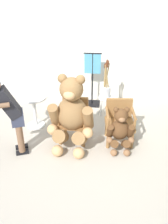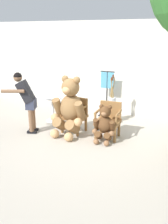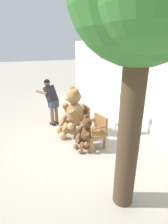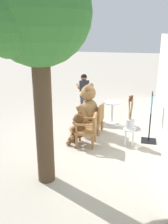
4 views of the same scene
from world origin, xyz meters
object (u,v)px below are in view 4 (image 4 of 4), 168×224
Objects in this scene: round_side_table at (112,110)px; person_visitor at (85,93)px; wooden_chair_left at (95,118)px; wooden_chair_right at (88,129)px; white_stool at (130,132)px; teddy_bear_large at (87,109)px; clothing_display_stand at (151,116)px; teddy_bear_small at (78,129)px; brush_bucket at (130,121)px; patio_tree at (34,19)px.

person_visitor is at bearing -97.94° from round_side_table.
wooden_chair_left is at bearing 29.15° from person_visitor.
wooden_chair_right is 1.87× the size of white_stool.
teddy_bear_large is 1.08× the size of clothing_display_stand.
white_stool is at bearing 102.61° from teddy_bear_small.
brush_bucket reaches higher than teddy_bear_small.
wooden_chair_left is 0.97× the size of teddy_bear_small.
person_visitor is at bearing -150.85° from wooden_chair_left.
round_side_table is at bearing -135.08° from clothing_display_stand.
brush_bucket is (0.62, 1.05, 0.20)m from wooden_chair_left.
brush_bucket is at bearing 23.61° from round_side_table.
wooden_chair_left is at bearing 162.50° from teddy_bear_small.
teddy_bear_small is at bearing 173.21° from patio_tree.
person_visitor is 1.12× the size of clothing_display_stand.
white_stool is at bearing 59.63° from brush_bucket.
clothing_display_stand is (-0.35, 0.51, 0.36)m from white_stool.
wooden_chair_right is at bearing -0.00° from wooden_chair_left.
clothing_display_stand is at bearing 80.27° from wooden_chair_left.
wooden_chair_left reaches higher than round_side_table.
teddy_bear_small is at bearing -77.31° from brush_bucket.
white_stool is 3.81m from patio_tree.
wooden_chair_left is 0.96m from teddy_bear_small.
round_side_table is at bearing 168.27° from wooden_chair_right.
brush_bucket is 0.66× the size of clothing_display_stand.
teddy_bear_large is at bearing 174.87° from patio_tree.
brush_bucket is 0.22× the size of patio_tree.
teddy_bear_small is at bearing -88.26° from wooden_chair_right.
clothing_display_stand reaches higher than brush_bucket.
patio_tree is (3.68, -0.89, 2.64)m from round_side_table.
teddy_bear_small is (0.01, -0.29, -0.03)m from wooden_chair_right.
wooden_chair_left is 1.00× the size of wooden_chair_right.
clothing_display_stand is at bearing 81.33° from teddy_bear_large.
person_visitor reaches higher than round_side_table.
clothing_display_stand reaches higher than round_side_table.
white_stool is (-0.29, 1.05, -0.11)m from wooden_chair_right.
round_side_table is 0.53× the size of clothing_display_stand.
round_side_table is (-1.84, 0.67, 0.01)m from teddy_bear_small.
brush_bucket is at bearing 105.58° from wooden_chair_right.
teddy_bear_small is at bearing -17.50° from wooden_chair_left.
wooden_chair_left is 3.85m from patio_tree.
person_visitor is 4.39m from patio_tree.
round_side_table is at bearing 166.43° from patio_tree.
teddy_bear_large is at bearing 178.21° from teddy_bear_small.
person_visitor is at bearing -135.53° from white_stool.
teddy_bear_large is 1.63× the size of brush_bucket.
wooden_chair_right is 1.19× the size of round_side_table.
teddy_bear_small is at bearing 8.60° from person_visitor.
clothing_display_stand is at bearing 124.39° from white_stool.
white_stool is 1.68m from round_side_table.
wooden_chair_right is 1.11m from brush_bucket.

